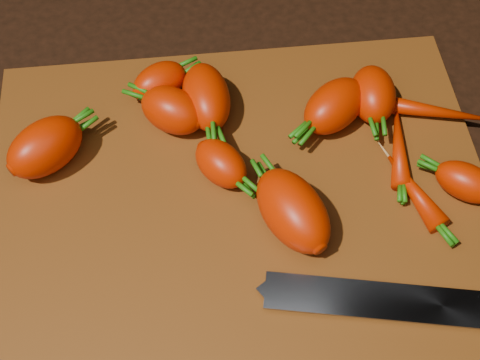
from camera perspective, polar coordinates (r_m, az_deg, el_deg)
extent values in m
cube|color=black|center=(0.68, 0.09, -2.32)|extent=(2.00, 2.00, 0.01)
cube|color=#633411|center=(0.67, 0.09, -1.84)|extent=(0.50, 0.40, 0.01)
ellipsoid|color=#C32100|center=(0.70, -16.30, 2.72)|extent=(0.10, 0.09, 0.05)
ellipsoid|color=#C32100|center=(0.70, -5.81, 5.94)|extent=(0.09, 0.08, 0.05)
ellipsoid|color=#C32100|center=(0.71, -2.90, 7.10)|extent=(0.06, 0.09, 0.05)
ellipsoid|color=#C32100|center=(0.63, 4.53, -2.61)|extent=(0.09, 0.11, 0.06)
ellipsoid|color=#C32100|center=(0.71, 8.08, 6.28)|extent=(0.09, 0.09, 0.05)
ellipsoid|color=#C32100|center=(0.73, -6.87, 8.31)|extent=(0.07, 0.07, 0.04)
ellipsoid|color=#C32100|center=(0.69, 18.73, -0.15)|extent=(0.07, 0.07, 0.04)
ellipsoid|color=#C32100|center=(0.71, 13.39, 2.85)|extent=(0.04, 0.10, 0.02)
ellipsoid|color=#C32100|center=(0.74, 15.09, 5.86)|extent=(0.14, 0.07, 0.02)
ellipsoid|color=#C32100|center=(0.68, 14.60, -0.86)|extent=(0.05, 0.09, 0.02)
ellipsoid|color=#C32100|center=(0.73, 11.27, 7.18)|extent=(0.05, 0.07, 0.05)
ellipsoid|color=#C32100|center=(0.66, -1.64, 1.42)|extent=(0.07, 0.07, 0.04)
cube|color=gray|center=(0.61, 2.13, -9.33)|extent=(0.20, 0.08, 0.00)
cube|color=gray|center=(0.62, 12.03, -10.03)|extent=(0.02, 0.03, 0.01)
cube|color=black|center=(0.63, 17.71, -10.30)|extent=(0.12, 0.04, 0.02)
cylinder|color=#B2B2B7|center=(0.62, 16.36, -9.94)|extent=(0.01, 0.01, 0.00)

